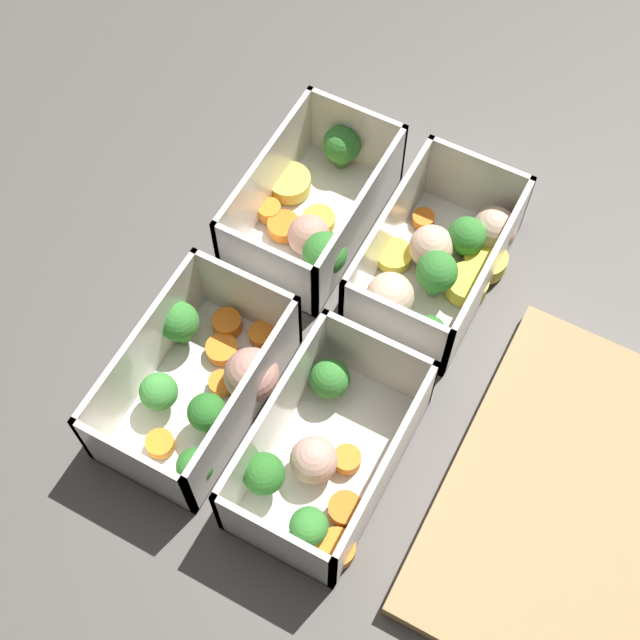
{
  "coord_description": "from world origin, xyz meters",
  "views": [
    {
      "loc": [
        0.31,
        0.17,
        0.67
      ],
      "look_at": [
        0.0,
        0.0,
        0.03
      ],
      "focal_mm": 50.0,
      "sensor_mm": 36.0,
      "label": 1
    }
  ],
  "objects_px": {
    "container_near_left": "(314,208)",
    "container_far_left": "(440,263)",
    "container_far_right": "(321,455)",
    "container_near_right": "(204,382)"
  },
  "relations": [
    {
      "from": "container_near_left",
      "to": "container_far_left",
      "type": "height_order",
      "value": "same"
    },
    {
      "from": "container_far_left",
      "to": "container_far_right",
      "type": "relative_size",
      "value": 1.0
    },
    {
      "from": "container_near_right",
      "to": "container_near_left",
      "type": "bearing_deg",
      "value": -179.14
    },
    {
      "from": "container_near_left",
      "to": "container_far_right",
      "type": "distance_m",
      "value": 0.23
    },
    {
      "from": "container_near_right",
      "to": "container_far_left",
      "type": "relative_size",
      "value": 1.0
    },
    {
      "from": "container_far_left",
      "to": "container_far_right",
      "type": "height_order",
      "value": "same"
    },
    {
      "from": "container_near_left",
      "to": "container_far_left",
      "type": "relative_size",
      "value": 1.03
    },
    {
      "from": "container_near_right",
      "to": "container_far_right",
      "type": "bearing_deg",
      "value": 84.67
    },
    {
      "from": "container_near_left",
      "to": "container_near_right",
      "type": "relative_size",
      "value": 1.03
    },
    {
      "from": "container_near_right",
      "to": "container_far_left",
      "type": "distance_m",
      "value": 0.22
    }
  ]
}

